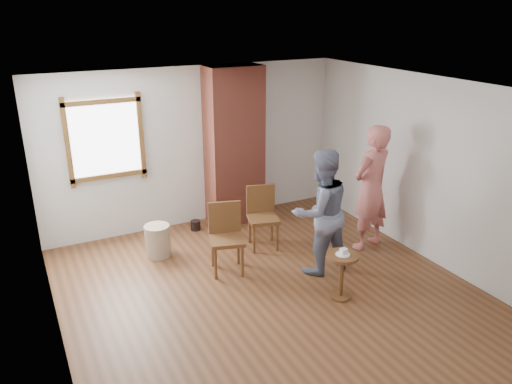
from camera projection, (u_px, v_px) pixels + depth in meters
ground at (275, 299)px, 6.29m from camera, size 5.50×5.50×0.00m
room_shell at (250, 149)px, 6.13m from camera, size 5.04×5.52×2.62m
brick_chimney at (234, 146)px, 8.17m from camera, size 0.90×0.50×2.60m
stoneware_crock at (158, 241)px, 7.30m from camera, size 0.47×0.47×0.48m
dark_pot at (196, 225)px, 8.19m from camera, size 0.19×0.19×0.16m
dining_chair_left at (226, 234)px, 6.82m from camera, size 0.56×0.56×0.96m
dining_chair_right at (262, 213)px, 7.53m from camera, size 0.54×0.54×0.94m
side_table at (342, 269)px, 6.19m from camera, size 0.40×0.40×0.60m
cake_plate at (343, 254)px, 6.12m from camera, size 0.18×0.18×0.01m
cake_slice at (344, 252)px, 6.11m from camera, size 0.08×0.07×0.06m
man at (321, 212)px, 6.68m from camera, size 0.85×0.67×1.74m
person_pink at (371, 188)px, 7.33m from camera, size 0.77×0.59×1.90m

